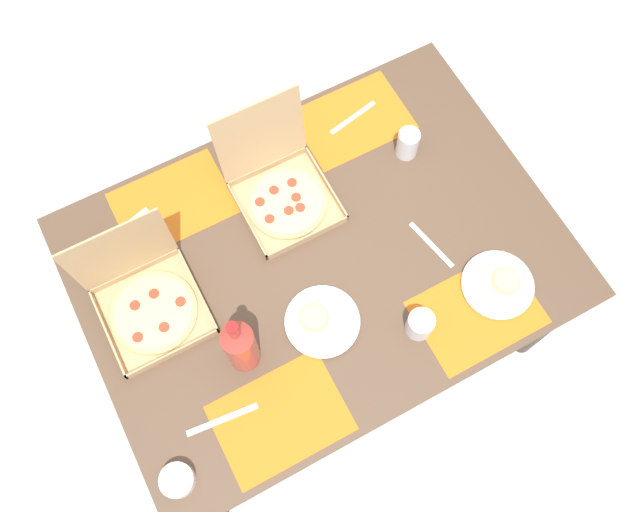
# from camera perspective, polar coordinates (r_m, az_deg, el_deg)

# --- Properties ---
(ground_plane) EXTENTS (6.00, 6.00, 0.00)m
(ground_plane) POSITION_cam_1_polar(r_m,az_deg,el_deg) (2.73, 0.00, -5.57)
(ground_plane) COLOR beige
(dining_table) EXTENTS (1.46, 1.06, 0.72)m
(dining_table) POSITION_cam_1_polar(r_m,az_deg,el_deg) (2.14, 0.00, -0.95)
(dining_table) COLOR #3F3328
(dining_table) RESTS_ON ground_plane
(placemat_near_left) EXTENTS (0.36, 0.26, 0.00)m
(placemat_near_left) POSITION_cam_1_polar(r_m,az_deg,el_deg) (1.92, -3.41, -13.69)
(placemat_near_left) COLOR orange
(placemat_near_left) RESTS_ON dining_table
(placemat_near_right) EXTENTS (0.36, 0.26, 0.00)m
(placemat_near_right) POSITION_cam_1_polar(r_m,az_deg,el_deg) (2.04, 13.32, -4.72)
(placemat_near_right) COLOR orange
(placemat_near_right) RESTS_ON dining_table
(placemat_far_left) EXTENTS (0.36, 0.26, 0.00)m
(placemat_far_left) POSITION_cam_1_polar(r_m,az_deg,el_deg) (2.17, -12.51, 4.45)
(placemat_far_left) COLOR orange
(placemat_far_left) RESTS_ON dining_table
(placemat_far_right) EXTENTS (0.36, 0.26, 0.00)m
(placemat_far_right) POSITION_cam_1_polar(r_m,az_deg,el_deg) (2.27, 2.86, 11.57)
(placemat_far_right) COLOR orange
(placemat_far_right) RESTS_ON dining_table
(pizza_box_corner_right) EXTENTS (0.29, 0.30, 0.33)m
(pizza_box_corner_right) POSITION_cam_1_polar(r_m,az_deg,el_deg) (2.01, -14.62, -3.60)
(pizza_box_corner_right) COLOR tan
(pizza_box_corner_right) RESTS_ON dining_table
(pizza_box_center) EXTENTS (0.29, 0.32, 0.32)m
(pizza_box_center) POSITION_cam_1_polar(r_m,az_deg,el_deg) (2.09, -3.34, 5.81)
(pizza_box_center) COLOR tan
(pizza_box_center) RESTS_ON dining_table
(plate_far_right) EXTENTS (0.22, 0.22, 0.03)m
(plate_far_right) POSITION_cam_1_polar(r_m,az_deg,el_deg) (2.07, 15.03, -2.39)
(plate_far_right) COLOR white
(plate_far_right) RESTS_ON dining_table
(plate_near_right) EXTENTS (0.22, 0.22, 0.03)m
(plate_near_right) POSITION_cam_1_polar(r_m,az_deg,el_deg) (1.97, 0.13, -5.62)
(plate_near_right) COLOR white
(plate_near_right) RESTS_ON dining_table
(soda_bottle) EXTENTS (0.09, 0.09, 0.32)m
(soda_bottle) POSITION_cam_1_polar(r_m,az_deg,el_deg) (1.84, -6.85, -7.64)
(soda_bottle) COLOR #B2382D
(soda_bottle) RESTS_ON dining_table
(cup_clear_left) EXTENTS (0.08, 0.08, 0.09)m
(cup_clear_left) POSITION_cam_1_polar(r_m,az_deg,el_deg) (1.95, 8.57, -5.81)
(cup_clear_left) COLOR silver
(cup_clear_left) RESTS_ON dining_table
(cup_spare) EXTENTS (0.07, 0.07, 0.11)m
(cup_spare) POSITION_cam_1_polar(r_m,az_deg,el_deg) (2.18, 7.53, 9.54)
(cup_spare) COLOR silver
(cup_spare) RESTS_ON dining_table
(condiment_bowl) EXTENTS (0.09, 0.09, 0.04)m
(condiment_bowl) POSITION_cam_1_polar(r_m,az_deg,el_deg) (1.92, -12.14, -18.28)
(condiment_bowl) COLOR white
(condiment_bowl) RESTS_ON dining_table
(knife_by_near_right) EXTENTS (0.21, 0.04, 0.00)m
(knife_by_near_right) POSITION_cam_1_polar(r_m,az_deg,el_deg) (1.94, -8.37, -13.72)
(knife_by_near_right) COLOR #B7B7BC
(knife_by_near_right) RESTS_ON dining_table
(fork_by_far_right) EXTENTS (0.19, 0.06, 0.00)m
(fork_by_far_right) POSITION_cam_1_polar(r_m,az_deg,el_deg) (2.17, -16.51, 2.34)
(fork_by_far_right) COLOR #B7B7BC
(fork_by_far_right) RESTS_ON dining_table
(fork_by_near_left) EXTENTS (0.05, 0.19, 0.00)m
(fork_by_near_left) POSITION_cam_1_polar(r_m,az_deg,el_deg) (2.09, 9.52, 0.95)
(fork_by_near_left) COLOR #B7B7BC
(fork_by_near_left) RESTS_ON dining_table
(fork_by_far_left) EXTENTS (0.19, 0.05, 0.00)m
(fork_by_far_left) POSITION_cam_1_polar(r_m,az_deg,el_deg) (2.28, 2.83, 11.75)
(fork_by_far_left) COLOR #B7B7BC
(fork_by_far_left) RESTS_ON dining_table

